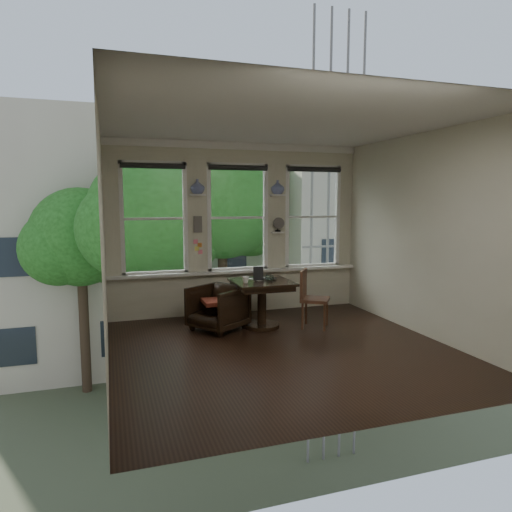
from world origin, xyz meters
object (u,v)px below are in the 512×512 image
object	(u,v)px
table	(262,304)
armchair_left	(218,308)
side_chair_right	(315,299)
mug	(246,280)
laptop	(266,279)

from	to	relation	value
table	armchair_left	xyz separation A→B (m)	(-0.70, 0.08, -0.03)
side_chair_right	mug	size ratio (longest dim) A/B	8.24
table	mug	xyz separation A→B (m)	(-0.30, -0.10, 0.43)
table	mug	distance (m)	0.53
side_chair_right	mug	distance (m)	1.16
side_chair_right	laptop	world-z (taller)	side_chair_right
armchair_left	laptop	size ratio (longest dim) A/B	2.47
table	side_chair_right	bearing A→B (deg)	-18.53
side_chair_right	laptop	xyz separation A→B (m)	(-0.70, 0.32, 0.30)
laptop	mug	size ratio (longest dim) A/B	2.76
armchair_left	laptop	distance (m)	0.90
table	mug	bearing A→B (deg)	-160.80
table	armchair_left	world-z (taller)	table
table	side_chair_right	world-z (taller)	side_chair_right
armchair_left	table	bearing A→B (deg)	49.04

